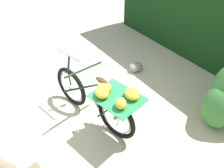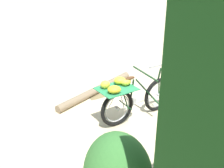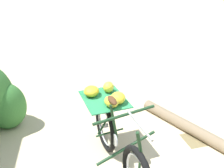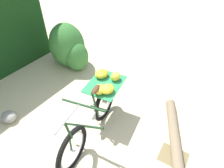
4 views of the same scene
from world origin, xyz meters
The scene contains 3 objects.
bicycle centered at (0.29, -0.41, 0.49)m, with size 0.72×1.80×1.03m.
fallen_log centered at (-1.15, -0.50, 0.09)m, with size 0.17×0.17×2.50m, color #7F6B51.
leaf_litter_patch centered at (-1.07, -0.61, 0.00)m, with size 0.44×0.36×0.01m, color olive.
Camera 3 is at (1.01, 2.10, 2.38)m, focal length 41.18 mm.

